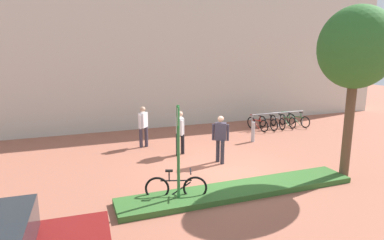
% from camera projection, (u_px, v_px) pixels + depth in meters
% --- Properties ---
extents(ground_plane, '(60.00, 60.00, 0.00)m').
position_uv_depth(ground_plane, '(223.00, 169.00, 11.13)').
color(ground_plane, '#9E5B47').
extents(building_facade, '(28.00, 1.20, 10.00)m').
position_uv_depth(building_facade, '(162.00, 31.00, 16.89)').
color(building_facade, beige).
rests_on(building_facade, ground).
extents(planter_strip, '(7.00, 1.10, 0.16)m').
position_uv_depth(planter_strip, '(240.00, 190.00, 9.25)').
color(planter_strip, '#336028').
rests_on(planter_strip, ground).
extents(tree_sidewalk, '(2.20, 2.20, 5.26)m').
position_uv_depth(tree_sidewalk, '(356.00, 49.00, 9.55)').
color(tree_sidewalk, brown).
rests_on(tree_sidewalk, ground).
extents(parking_sign_post, '(0.10, 0.36, 2.62)m').
position_uv_depth(parking_sign_post, '(178.00, 141.00, 8.28)').
color(parking_sign_post, '#2D7238').
rests_on(parking_sign_post, ground).
extents(bike_at_sign, '(1.61, 0.62, 0.86)m').
position_uv_depth(bike_at_sign, '(176.00, 188.00, 8.75)').
color(bike_at_sign, black).
rests_on(bike_at_sign, ground).
extents(bike_rack_cluster, '(3.21, 1.63, 0.83)m').
position_uv_depth(bike_rack_cluster, '(278.00, 121.00, 17.07)').
color(bike_rack_cluster, '#99999E').
rests_on(bike_rack_cluster, ground).
extents(bollard_steel, '(0.16, 0.16, 0.90)m').
position_uv_depth(bollard_steel, '(253.00, 132.00, 14.41)').
color(bollard_steel, '#ADADB2').
rests_on(bollard_steel, ground).
extents(person_suited_navy, '(0.54, 0.41, 1.72)m').
position_uv_depth(person_suited_navy, '(220.00, 136.00, 11.56)').
color(person_suited_navy, '#2D2D38').
rests_on(person_suited_navy, ground).
extents(person_shirt_white, '(0.44, 0.49, 1.72)m').
position_uv_depth(person_shirt_white, '(143.00, 124.00, 13.51)').
color(person_shirt_white, '#383342').
rests_on(person_shirt_white, ground).
extents(person_shirt_blue, '(0.39, 0.61, 1.72)m').
position_uv_depth(person_shirt_blue, '(180.00, 130.00, 12.47)').
color(person_shirt_blue, black).
rests_on(person_shirt_blue, ground).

